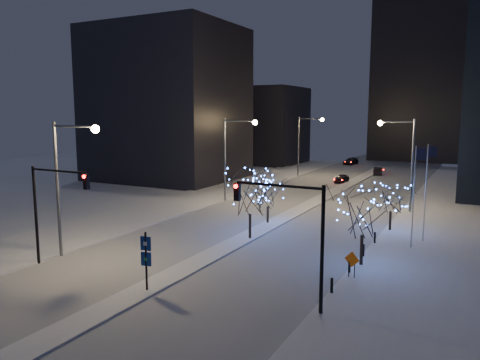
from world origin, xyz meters
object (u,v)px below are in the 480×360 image
Objects in this scene: holiday_tree_median_near at (250,193)px; holiday_tree_plaza_near at (363,211)px; holiday_tree_plaza_far at (391,197)px; holiday_tree_median_far at (268,193)px; traffic_signal_east at (294,225)px; car_near at (342,179)px; street_lamp_east at (404,153)px; traffic_signal_west at (50,200)px; street_lamp_w_near at (67,171)px; wayfinding_sign at (146,256)px; street_lamp_w_mid at (233,148)px; car_mid at (378,171)px; car_far at (351,161)px; construction_sign at (352,262)px; street_lamp_w_far at (305,138)px.

holiday_tree_plaza_near is at bearing -14.95° from holiday_tree_median_near.
holiday_tree_median_far is at bearing -167.19° from holiday_tree_plaza_far.
traffic_signal_east reaches higher than car_near.
street_lamp_east reaches higher than traffic_signal_west.
wayfinding_sign is at bearing -16.26° from street_lamp_w_near.
holiday_tree_plaza_near is at bearing 80.20° from traffic_signal_east.
wayfinding_sign is (9.21, -27.69, -4.23)m from street_lamp_w_mid.
car_mid is at bearing 105.72° from street_lamp_east.
construction_sign reaches higher than car_far.
construction_sign is (19.50, 5.14, -5.31)m from street_lamp_w_near.
car_far is 62.25m from holiday_tree_median_near.
holiday_tree_median_near is (7.32, -61.73, 3.31)m from car_far.
holiday_tree_median_far is at bearing 142.22° from holiday_tree_plaza_near.
holiday_tree_plaza_far is at bearing 44.43° from street_lamp_w_near.
traffic_signal_east is 75.21m from car_far.
street_lamp_w_mid is 1.43× the size of traffic_signal_east.
street_lamp_east is 32.21m from car_mid.
traffic_signal_west reaches higher than holiday_tree_plaza_far.
car_near is 49.26m from wayfinding_sign.
construction_sign is at bearing -28.91° from holiday_tree_median_near.
car_near is at bearing 81.91° from traffic_signal_west.
wayfinding_sign is at bearing -80.09° from street_lamp_w_far.
street_lamp_w_far reaches higher than holiday_tree_median_far.
traffic_signal_east is 1.87× the size of car_near.
traffic_signal_east is at bearing -70.68° from street_lamp_w_far.
holiday_tree_plaza_near is 11.06m from holiday_tree_plaza_far.
street_lamp_w_far reaches higher than holiday_tree_plaza_far.
traffic_signal_west is at bearing -121.69° from street_lamp_east.
traffic_signal_west reaches higher than holiday_tree_median_near.
street_lamp_east is at bearing 87.74° from traffic_signal_east.
street_lamp_w_near is 72.69m from car_far.
wayfinding_sign is at bearing -131.66° from construction_sign.
holiday_tree_median_far reaches higher than car_far.
traffic_signal_west is 9.08m from wayfinding_sign.
traffic_signal_west is (0.50, -27.00, -1.74)m from street_lamp_w_mid.
holiday_tree_median_far is (6.32, -55.87, 2.31)m from car_far.
construction_sign reaches higher than car_mid.
car_far is 1.28× the size of wayfinding_sign.
street_lamp_east is at bearing 58.31° from traffic_signal_west.
traffic_signal_east is 4.07× the size of construction_sign.
street_lamp_w_mid reaches higher than holiday_tree_median_near.
holiday_tree_median_far is at bearing -75.84° from street_lamp_w_far.
wayfinding_sign reaches higher than car_far.
wayfinding_sign is at bearing -4.47° from traffic_signal_west.
wayfinding_sign is at bearing -90.99° from holiday_tree_median_near.
holiday_tree_median_near reaches higher than construction_sign.
car_far is at bearing 110.83° from street_lamp_east.
traffic_signal_east is 7.29m from construction_sign.
car_mid is (9.94, 60.50, -4.10)m from traffic_signal_west.
traffic_signal_east is at bearing 2.94° from wayfinding_sign.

